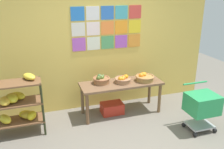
{
  "coord_description": "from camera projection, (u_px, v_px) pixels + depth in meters",
  "views": [
    {
      "loc": [
        -1.3,
        -2.81,
        2.39
      ],
      "look_at": [
        -0.05,
        0.97,
        0.96
      ],
      "focal_mm": 39.29,
      "sensor_mm": 36.0,
      "label": 1
    }
  ],
  "objects": [
    {
      "name": "fruit_basket_centre",
      "position": [
        123.0,
        79.0,
        4.69
      ],
      "size": [
        0.31,
        0.31,
        0.15
      ],
      "color": "#9F714C",
      "rests_on": "display_table"
    },
    {
      "name": "fruit_basket_back_right",
      "position": [
        144.0,
        77.0,
        4.79
      ],
      "size": [
        0.37,
        0.37,
        0.16
      ],
      "color": "olive",
      "rests_on": "display_table"
    },
    {
      "name": "produce_crate_under_table",
      "position": [
        112.0,
        108.0,
        4.88
      ],
      "size": [
        0.43,
        0.3,
        0.22
      ],
      "primitive_type": "cube",
      "color": "red",
      "rests_on": "ground"
    },
    {
      "name": "back_wall_with_art",
      "position": [
        101.0,
        43.0,
        4.86
      ],
      "size": [
        4.68,
        0.07,
        2.66
      ],
      "color": "#D9B751",
      "rests_on": "ground"
    },
    {
      "name": "shopping_cart",
      "position": [
        202.0,
        105.0,
        4.19
      ],
      "size": [
        0.5,
        0.48,
        0.81
      ],
      "rotation": [
        0.0,
        0.0,
        0.15
      ],
      "color": "black",
      "rests_on": "ground"
    },
    {
      "name": "display_table",
      "position": [
        121.0,
        87.0,
        4.74
      ],
      "size": [
        1.58,
        0.56,
        0.65
      ],
      "color": "brown",
      "rests_on": "ground"
    },
    {
      "name": "fruit_basket_right",
      "position": [
        101.0,
        79.0,
        4.66
      ],
      "size": [
        0.32,
        0.32,
        0.17
      ],
      "color": "#93613B",
      "rests_on": "display_table"
    },
    {
      "name": "banana_shelf_unit",
      "position": [
        14.0,
        102.0,
        4.03
      ],
      "size": [
        0.92,
        0.45,
        1.08
      ],
      "color": "#252B16",
      "rests_on": "ground"
    }
  ]
}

